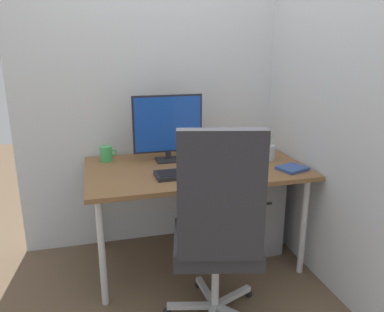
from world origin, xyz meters
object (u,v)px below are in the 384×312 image
object	(u,v)px
coffee_mug	(106,154)
mouse	(249,165)
monitor	(168,126)
pen_holder	(269,152)
notebook	(292,168)
office_chair	(218,228)
keyboard	(192,173)
filing_cabinet	(244,208)

from	to	relation	value
coffee_mug	mouse	bearing A→B (deg)	-23.37
monitor	pen_holder	world-z (taller)	monitor
mouse	notebook	world-z (taller)	mouse
monitor	mouse	world-z (taller)	monitor
monitor	pen_holder	bearing A→B (deg)	-14.02
mouse	notebook	distance (m)	0.28
office_chair	pen_holder	size ratio (longest dim) A/B	6.09
keyboard	notebook	size ratio (longest dim) A/B	2.77
pen_holder	office_chair	bearing A→B (deg)	-131.00
monitor	notebook	size ratio (longest dim) A/B	2.89
office_chair	monitor	bearing A→B (deg)	94.82
filing_cabinet	monitor	xyz separation A→B (m)	(-0.57, 0.07, 0.66)
office_chair	pen_holder	xyz separation A→B (m)	(0.63, 0.72, 0.16)
keyboard	coffee_mug	size ratio (longest dim) A/B	3.95
keyboard	mouse	world-z (taller)	mouse
mouse	coffee_mug	size ratio (longest dim) A/B	0.88
filing_cabinet	coffee_mug	size ratio (longest dim) A/B	5.19
notebook	filing_cabinet	bearing A→B (deg)	98.98
office_chair	monitor	size ratio (longest dim) A/B	2.36
office_chair	coffee_mug	size ratio (longest dim) A/B	9.72
filing_cabinet	keyboard	xyz separation A→B (m)	(-0.49, -0.28, 0.42)
office_chair	mouse	distance (m)	0.74
office_chair	keyboard	bearing A→B (deg)	89.48
filing_cabinet	keyboard	world-z (taller)	keyboard
office_chair	filing_cabinet	xyz separation A→B (m)	(0.49, 0.83, -0.30)
filing_cabinet	pen_holder	xyz separation A→B (m)	(0.14, -0.10, 0.46)
filing_cabinet	mouse	distance (m)	0.49
filing_cabinet	monitor	bearing A→B (deg)	172.73
office_chair	monitor	distance (m)	0.97
monitor	coffee_mug	size ratio (longest dim) A/B	4.13
office_chair	keyboard	distance (m)	0.56
filing_cabinet	monitor	size ratio (longest dim) A/B	1.26
notebook	coffee_mug	world-z (taller)	coffee_mug
office_chair	keyboard	xyz separation A→B (m)	(0.01, 0.55, 0.12)
office_chair	monitor	world-z (taller)	monitor
filing_cabinet	notebook	distance (m)	0.58
notebook	mouse	bearing A→B (deg)	136.13
monitor	pen_holder	distance (m)	0.75
filing_cabinet	keyboard	distance (m)	0.70
coffee_mug	monitor	bearing A→B (deg)	-12.30
filing_cabinet	keyboard	bearing A→B (deg)	-150.30
monitor	keyboard	size ratio (longest dim) A/B	1.05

